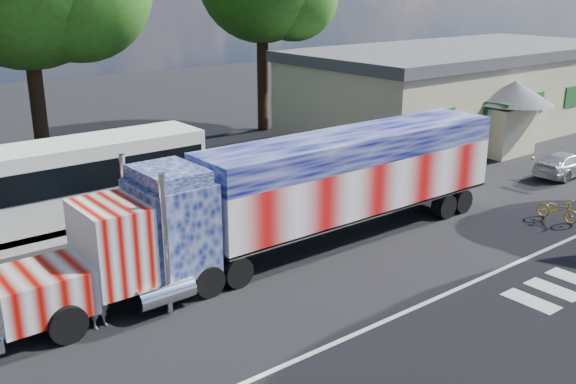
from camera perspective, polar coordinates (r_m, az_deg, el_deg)
ground at (r=20.70m, az=5.18°, el=-7.02°), size 100.00×100.00×0.00m
lane_markings at (r=19.70m, az=16.52°, el=-9.09°), size 30.00×2.67×0.01m
semi_truck at (r=21.61m, az=1.45°, el=0.07°), size 19.02×3.00×4.06m
coach_bus at (r=24.63m, az=-20.13°, el=0.30°), size 11.36×2.65×3.31m
hall_building at (r=41.45m, az=15.29°, el=8.82°), size 22.40×12.80×5.20m
parked_car at (r=33.38m, az=23.42°, el=2.29°), size 3.93×1.64×1.13m
woman at (r=17.85m, az=-16.50°, el=-9.21°), size 0.62×0.45×1.57m
bicycle at (r=26.90m, az=22.83°, el=-1.45°), size 0.73×1.71×0.88m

